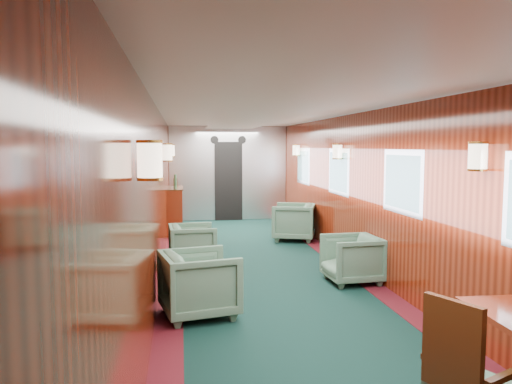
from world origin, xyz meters
TOP-DOWN VIEW (x-y plane):
  - room at (0.00, 0.00)m, footprint 12.00×12.10m
  - bulkhead at (0.00, 5.91)m, footprint 2.98×0.17m
  - windows_right at (1.49, 0.25)m, footprint 0.02×8.60m
  - wall_sconces at (0.00, 0.57)m, footprint 2.97×7.97m
  - side_chair at (0.46, -4.11)m, footprint 0.58×0.59m
  - credenza at (-1.34, 4.09)m, footprint 0.35×1.12m
  - armchair_left_near at (-1.01, -1.31)m, footprint 0.95×0.94m
  - armchair_left_far at (-1.03, 1.09)m, footprint 0.77×0.75m
  - armchair_right_near at (1.13, -0.26)m, footprint 0.77×0.75m
  - armchair_right_far at (1.03, 2.93)m, footprint 1.04×1.02m

SIDE VIEW (x-z plane):
  - armchair_left_far at x=-1.03m, z-range 0.00..0.66m
  - armchair_right_near at x=1.13m, z-range 0.00..0.66m
  - armchair_left_near at x=-1.01m, z-range 0.00..0.73m
  - armchair_right_far at x=1.03m, z-range 0.00..0.75m
  - credenza at x=-1.34m, z-range -0.13..1.15m
  - side_chair at x=0.46m, z-range 0.04..1.04m
  - bulkhead at x=0.00m, z-range -0.01..2.38m
  - windows_right at x=1.49m, z-range 1.05..1.85m
  - room at x=0.00m, z-range 0.43..2.83m
  - wall_sconces at x=0.00m, z-range 1.66..1.91m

